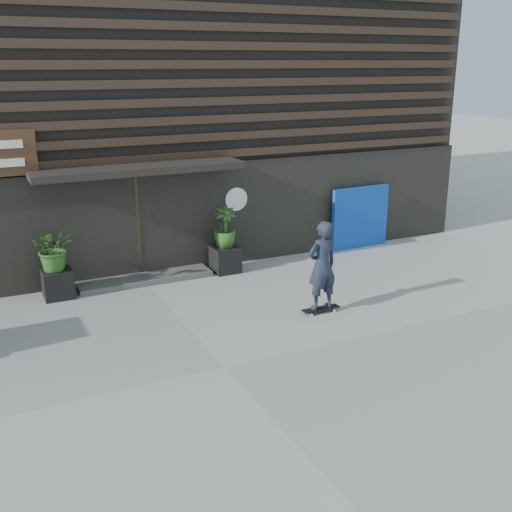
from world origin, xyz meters
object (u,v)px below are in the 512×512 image
planter_pot_left (58,284)px  blue_tarp (360,218)px  planter_pot_right (225,259)px  skateboarder (322,266)px

planter_pot_left → blue_tarp: 7.80m
planter_pot_right → blue_tarp: blue_tarp is taller
blue_tarp → skateboarder: skateboarder is taller
planter_pot_right → skateboarder: 3.26m
planter_pot_left → skateboarder: (4.50, -3.12, 0.67)m
blue_tarp → planter_pot_left: bearing=179.5°
planter_pot_left → planter_pot_right: 3.80m
planter_pot_right → skateboarder: size_ratio=0.32×
blue_tarp → skateboarder: (-3.28, -3.42, 0.16)m
blue_tarp → skateboarder: 4.74m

